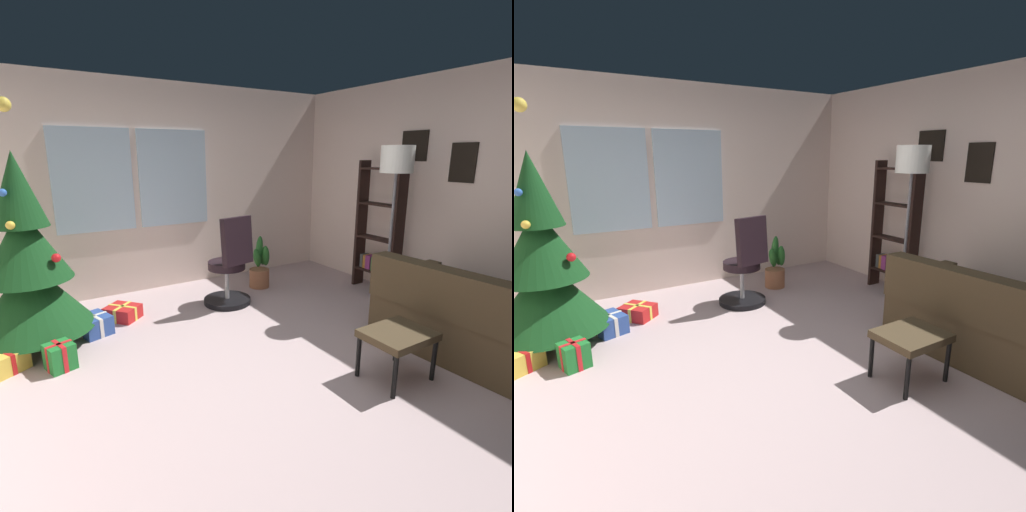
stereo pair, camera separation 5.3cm
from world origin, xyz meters
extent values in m
cube|color=#B9A1A2|center=(0.00, 0.00, -0.05)|extent=(4.90, 5.26, 0.10)
cube|color=beige|center=(0.00, 2.68, 1.31)|extent=(4.90, 0.10, 2.61)
cube|color=silver|center=(-0.86, 2.62, 1.44)|extent=(0.90, 0.03, 1.20)
cube|color=silver|center=(0.12, 2.62, 1.44)|extent=(0.90, 0.03, 1.20)
cube|color=beige|center=(2.50, 0.00, 1.31)|extent=(0.10, 5.26, 2.61)
cube|color=black|center=(2.44, 0.15, 1.65)|extent=(0.02, 0.28, 0.42)
cube|color=black|center=(2.44, 0.78, 1.83)|extent=(0.02, 0.35, 0.35)
cube|color=#423421|center=(1.66, -0.80, 0.21)|extent=(1.00, 1.98, 0.43)
cube|color=#423421|center=(1.27, -0.82, 0.62)|extent=(0.26, 1.96, 0.40)
cube|color=#423421|center=(1.63, 0.10, 0.53)|extent=(0.94, 0.17, 0.20)
cube|color=red|center=(1.38, -0.64, 0.60)|extent=(0.17, 0.41, 0.41)
cube|color=beige|center=(1.38, -0.66, 0.60)|extent=(0.23, 0.41, 0.42)
cube|color=#423421|center=(0.72, -0.53, 0.37)|extent=(0.52, 0.42, 0.06)
cylinder|color=black|center=(0.49, -0.70, 0.17)|extent=(0.04, 0.04, 0.34)
cylinder|color=black|center=(0.95, -0.70, 0.17)|extent=(0.04, 0.04, 0.34)
cylinder|color=black|center=(0.49, -0.35, 0.17)|extent=(0.04, 0.04, 0.34)
cylinder|color=black|center=(0.95, -0.35, 0.17)|extent=(0.04, 0.04, 0.34)
cylinder|color=#4C331E|center=(-1.66, 1.64, 0.08)|extent=(0.12, 0.12, 0.16)
cone|color=#133F19|center=(-1.66, 1.64, 0.49)|extent=(1.05, 1.05, 0.65)
cone|color=#133F19|center=(-1.66, 1.64, 0.97)|extent=(0.75, 0.75, 0.65)
cone|color=#133F19|center=(-1.66, 1.64, 1.45)|extent=(0.46, 0.46, 0.65)
sphere|color=red|center=(-1.44, 1.41, 0.86)|extent=(0.08, 0.08, 0.08)
sphere|color=gold|center=(-1.74, 1.42, 1.18)|extent=(0.07, 0.07, 0.07)
sphere|color=blue|center=(-1.76, 1.50, 1.44)|extent=(0.07, 0.07, 0.07)
sphere|color=#F2D14C|center=(-1.66, 1.64, 2.13)|extent=(0.12, 0.12, 0.12)
cube|color=red|center=(-0.83, 1.82, 0.07)|extent=(0.43, 0.43, 0.15)
cube|color=#EAD84C|center=(-0.83, 1.82, 0.07)|extent=(0.25, 0.28, 0.15)
cube|color=#EAD84C|center=(-0.83, 1.82, 0.07)|extent=(0.24, 0.21, 0.15)
cube|color=#1E722D|center=(-1.53, 1.04, 0.11)|extent=(0.25, 0.26, 0.22)
cube|color=red|center=(-1.53, 1.04, 0.11)|extent=(0.21, 0.10, 0.23)
cube|color=red|center=(-1.53, 1.04, 0.11)|extent=(0.10, 0.22, 0.23)
cube|color=gold|center=(-1.94, 1.27, 0.09)|extent=(0.42, 0.42, 0.17)
cube|color=#B21919|center=(-1.94, 1.27, 0.09)|extent=(0.20, 0.30, 0.18)
cube|color=#B21919|center=(-1.94, 1.27, 0.09)|extent=(0.28, 0.18, 0.18)
cube|color=#2D4C99|center=(-1.16, 1.59, 0.09)|extent=(0.35, 0.37, 0.19)
cube|color=silver|center=(-1.16, 1.59, 0.09)|extent=(0.13, 0.31, 0.20)
cube|color=silver|center=(-1.16, 1.59, 0.09)|extent=(0.27, 0.12, 0.20)
cylinder|color=black|center=(0.35, 1.63, 0.03)|extent=(0.56, 0.56, 0.06)
cylinder|color=#B2B2B7|center=(0.35, 1.63, 0.27)|extent=(0.05, 0.05, 0.41)
cylinder|color=black|center=(0.35, 1.63, 0.47)|extent=(0.44, 0.44, 0.09)
cube|color=black|center=(0.39, 1.45, 0.79)|extent=(0.41, 0.20, 0.54)
cube|color=black|center=(2.23, 0.73, 0.83)|extent=(0.18, 0.04, 1.66)
cube|color=black|center=(2.23, 1.33, 0.83)|extent=(0.18, 0.04, 1.66)
cube|color=black|center=(2.23, 1.03, 0.25)|extent=(0.18, 0.56, 0.02)
cube|color=black|center=(2.23, 1.03, 0.69)|extent=(0.18, 0.56, 0.02)
cube|color=black|center=(2.23, 1.03, 1.13)|extent=(0.18, 0.56, 0.02)
cube|color=black|center=(2.23, 1.03, 1.56)|extent=(0.18, 0.56, 0.02)
cube|color=maroon|center=(2.23, 0.82, 0.34)|extent=(0.17, 0.05, 0.16)
cube|color=navy|center=(2.24, 0.88, 0.37)|extent=(0.17, 0.06, 0.21)
cube|color=beige|center=(2.25, 0.96, 0.34)|extent=(0.14, 0.07, 0.16)
cube|color=#326332|center=(2.25, 1.04, 0.35)|extent=(0.14, 0.07, 0.18)
cube|color=#832E6E|center=(2.25, 1.13, 0.35)|extent=(0.14, 0.08, 0.18)
cube|color=#AD6C2A|center=(2.25, 1.20, 0.35)|extent=(0.14, 0.04, 0.18)
cube|color=#494D4C|center=(2.25, 1.26, 0.35)|extent=(0.13, 0.04, 0.18)
cylinder|color=slate|center=(1.77, 0.47, 0.01)|extent=(0.28, 0.28, 0.03)
cylinder|color=slate|center=(1.77, 0.47, 0.79)|extent=(0.03, 0.03, 1.52)
cylinder|color=white|center=(1.77, 0.47, 1.69)|extent=(0.34, 0.34, 0.28)
cylinder|color=#975D40|center=(1.00, 1.93, 0.12)|extent=(0.27, 0.27, 0.25)
ellipsoid|color=#266527|center=(1.16, 2.06, 0.39)|extent=(0.15, 0.19, 0.31)
ellipsoid|color=#266527|center=(1.06, 2.03, 0.46)|extent=(0.17, 0.14, 0.44)
ellipsoid|color=#266527|center=(1.12, 1.97, 0.40)|extent=(0.19, 0.21, 0.34)
ellipsoid|color=#266527|center=(1.01, 2.00, 0.39)|extent=(0.19, 0.18, 0.32)
camera|label=1|loc=(-1.71, -2.32, 1.74)|focal=27.61mm
camera|label=2|loc=(-1.67, -2.35, 1.74)|focal=27.61mm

